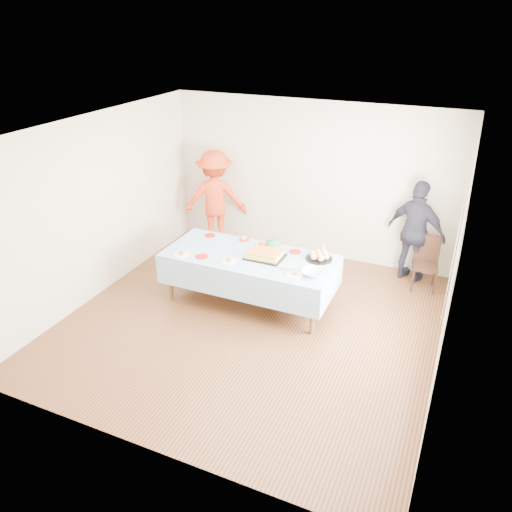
{
  "coord_description": "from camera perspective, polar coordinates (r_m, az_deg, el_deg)",
  "views": [
    {
      "loc": [
        2.46,
        -5.4,
        3.99
      ],
      "look_at": [
        -0.05,
        0.3,
        0.9
      ],
      "focal_mm": 35.0,
      "sensor_mm": 36.0,
      "label": 1
    }
  ],
  "objects": [
    {
      "name": "plate_white_mid",
      "position": [
        7.06,
        -3.12,
        -0.64
      ],
      "size": [
        0.2,
        0.2,
        0.01
      ],
      "primitive_type": "cylinder",
      "color": "white",
      "rests_on": "party_table"
    },
    {
      "name": "adult_right",
      "position": [
        8.25,
        17.8,
        2.59
      ],
      "size": [
        1.06,
        0.74,
        1.67
      ],
      "primitive_type": "imported",
      "rotation": [
        0.0,
        0.0,
        2.76
      ],
      "color": "#282735",
      "rests_on": "ground"
    },
    {
      "name": "fork_pile",
      "position": [
        6.84,
        3.47,
        -1.33
      ],
      "size": [
        0.24,
        0.18,
        0.07
      ],
      "primitive_type": null,
      "color": "white",
      "rests_on": "party_table"
    },
    {
      "name": "birthday_cake",
      "position": [
        7.16,
        1.04,
        0.16
      ],
      "size": [
        0.54,
        0.41,
        0.1
      ],
      "color": "black",
      "rests_on": "party_table"
    },
    {
      "name": "toddler_mid",
      "position": [
        7.65,
        1.81,
        -1.2
      ],
      "size": [
        0.45,
        0.3,
        0.89
      ],
      "primitive_type": "imported",
      "rotation": [
        0.0,
        0.0,
        3.11
      ],
      "color": "#256F3C",
      "rests_on": "ground"
    },
    {
      "name": "adult_left",
      "position": [
        9.21,
        -4.68,
        6.61
      ],
      "size": [
        1.31,
        1.06,
        1.77
      ],
      "primitive_type": "imported",
      "rotation": [
        0.0,
        0.0,
        3.56
      ],
      "color": "red",
      "rests_on": "ground"
    },
    {
      "name": "punch_bowl",
      "position": [
        6.73,
        6.49,
        -1.9
      ],
      "size": [
        0.3,
        0.3,
        0.07
      ],
      "primitive_type": "imported",
      "color": "silver",
      "rests_on": "party_table"
    },
    {
      "name": "plate_red_near",
      "position": [
        7.23,
        -6.23,
        -0.06
      ],
      "size": [
        0.19,
        0.19,
        0.01
      ],
      "primitive_type": "cylinder",
      "color": "red",
      "rests_on": "party_table"
    },
    {
      "name": "toddler_left",
      "position": [
        7.69,
        1.62,
        -1.38
      ],
      "size": [
        0.33,
        0.25,
        0.81
      ],
      "primitive_type": "imported",
      "rotation": [
        0.0,
        0.0,
        2.96
      ],
      "color": "red",
      "rests_on": "ground"
    },
    {
      "name": "party_table",
      "position": [
        7.26,
        -0.75,
        -0.32
      ],
      "size": [
        2.5,
        1.1,
        0.78
      ],
      "color": "brown",
      "rests_on": "ground"
    },
    {
      "name": "dining_chair",
      "position": [
        8.22,
        18.89,
        -0.37
      ],
      "size": [
        0.41,
        0.41,
        0.87
      ],
      "rotation": [
        0.0,
        0.0,
        0.11
      ],
      "color": "black",
      "rests_on": "ground"
    },
    {
      "name": "plate_red_far_a",
      "position": [
        7.9,
        -5.29,
        2.36
      ],
      "size": [
        0.17,
        0.17,
        0.01
      ],
      "primitive_type": "cylinder",
      "color": "red",
      "rests_on": "party_table"
    },
    {
      "name": "room_walls",
      "position": [
        6.32,
        -0.18,
        5.84
      ],
      "size": [
        5.04,
        5.04,
        2.72
      ],
      "color": "beige",
      "rests_on": "ground"
    },
    {
      "name": "party_hat",
      "position": [
        7.29,
        7.68,
        0.84
      ],
      "size": [
        0.11,
        0.11,
        0.19
      ],
      "primitive_type": "cone",
      "color": "silver",
      "rests_on": "party_table"
    },
    {
      "name": "toddler_right",
      "position": [
        7.61,
        7.44,
        -1.95
      ],
      "size": [
        0.47,
        0.42,
        0.81
      ],
      "primitive_type": "imported",
      "rotation": [
        0.0,
        0.0,
        2.82
      ],
      "color": "#B27653",
      "rests_on": "ground"
    },
    {
      "name": "plate_white_left",
      "position": [
        7.32,
        -8.47,
        0.14
      ],
      "size": [
        0.24,
        0.24,
        0.01
      ],
      "primitive_type": "cylinder",
      "color": "white",
      "rests_on": "party_table"
    },
    {
      "name": "plate_red_far_b",
      "position": [
        7.72,
        -1.35,
        1.88
      ],
      "size": [
        0.16,
        0.16,
        0.01
      ],
      "primitive_type": "cylinder",
      "color": "red",
      "rests_on": "party_table"
    },
    {
      "name": "ground",
      "position": [
        7.15,
        -0.58,
        -7.52
      ],
      "size": [
        5.0,
        5.0,
        0.0
      ],
      "primitive_type": "plane",
      "color": "#4A2615",
      "rests_on": "ground"
    },
    {
      "name": "plate_red_far_d",
      "position": [
        7.36,
        4.49,
        0.5
      ],
      "size": [
        0.18,
        0.18,
        0.01
      ],
      "primitive_type": "cylinder",
      "color": "red",
      "rests_on": "party_table"
    },
    {
      "name": "plate_red_far_c",
      "position": [
        7.54,
        0.99,
        1.26
      ],
      "size": [
        0.2,
        0.2,
        0.01
      ],
      "primitive_type": "cylinder",
      "color": "red",
      "rests_on": "party_table"
    },
    {
      "name": "plate_white_right",
      "position": [
        6.72,
        4.41,
        -2.16
      ],
      "size": [
        0.22,
        0.22,
        0.01
      ],
      "primitive_type": "cylinder",
      "color": "white",
      "rests_on": "party_table"
    },
    {
      "name": "rolls_tray",
      "position": [
        7.16,
        7.23,
        -0.02
      ],
      "size": [
        0.38,
        0.38,
        0.11
      ],
      "color": "black",
      "rests_on": "party_table"
    }
  ]
}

